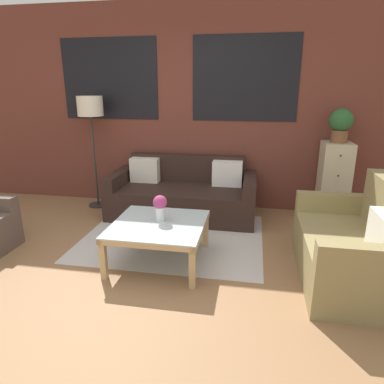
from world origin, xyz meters
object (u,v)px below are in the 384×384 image
at_px(couch_dark, 183,195).
at_px(coffee_table, 159,229).
at_px(drawer_cabinet, 333,181).
at_px(floor_lamp, 91,112).
at_px(flower_vase, 160,206).
at_px(settee_vintage, 354,248).
at_px(potted_plant, 341,124).

relative_size(couch_dark, coffee_table, 2.17).
bearing_deg(drawer_cabinet, coffee_table, -140.98).
distance_m(couch_dark, floor_lamp, 1.71).
xyz_separation_m(coffee_table, flower_vase, (0.00, 0.07, 0.22)).
height_order(settee_vintage, flower_vase, settee_vintage).
bearing_deg(settee_vintage, potted_plant, 85.80).
height_order(couch_dark, settee_vintage, settee_vintage).
bearing_deg(flower_vase, coffee_table, -90.88).
distance_m(couch_dark, drawer_cabinet, 1.99).
distance_m(couch_dark, coffee_table, 1.36).
bearing_deg(settee_vintage, coffee_table, 179.86).
xyz_separation_m(potted_plant, flower_vase, (-1.93, -1.50, -0.69)).
distance_m(settee_vintage, coffee_table, 1.82).
xyz_separation_m(couch_dark, coffee_table, (0.03, -1.36, 0.08)).
height_order(coffee_table, floor_lamp, floor_lamp).
bearing_deg(drawer_cabinet, flower_vase, -142.20).
bearing_deg(couch_dark, settee_vintage, -36.30).
relative_size(settee_vintage, drawer_cabinet, 1.38).
distance_m(potted_plant, flower_vase, 2.54).
xyz_separation_m(coffee_table, potted_plant, (1.93, 1.57, 0.90)).
xyz_separation_m(couch_dark, flower_vase, (0.04, -1.29, 0.29)).
distance_m(coffee_table, floor_lamp, 2.25).
relative_size(couch_dark, flower_vase, 7.41).
bearing_deg(floor_lamp, potted_plant, 1.33).
relative_size(drawer_cabinet, potted_plant, 2.43).
xyz_separation_m(couch_dark, settee_vintage, (1.85, -1.36, 0.03)).
distance_m(settee_vintage, potted_plant, 1.84).
relative_size(settee_vintage, coffee_table, 1.57).
relative_size(coffee_table, floor_lamp, 0.57).
height_order(couch_dark, floor_lamp, floor_lamp).
bearing_deg(settee_vintage, flower_vase, 177.72).
height_order(floor_lamp, potted_plant, floor_lamp).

